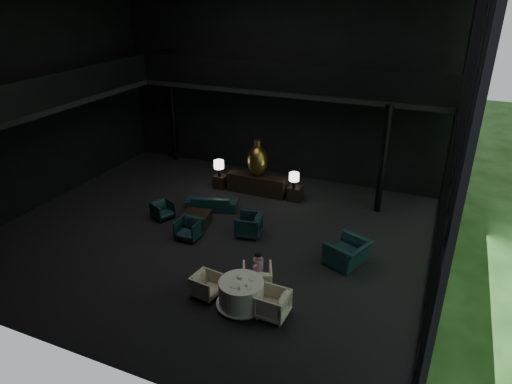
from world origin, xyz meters
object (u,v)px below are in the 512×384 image
at_px(window_armchair, 348,247).
at_px(dining_chair_north, 257,276).
at_px(dining_table, 241,295).
at_px(child, 258,262).
at_px(side_table_right, 295,193).
at_px(coffee_table, 196,219).
at_px(lounge_armchair_south, 189,228).
at_px(bronze_urn, 257,160).
at_px(dining_chair_west, 206,285).
at_px(lounge_armchair_west, 163,210).
at_px(dining_chair_east, 272,303).
at_px(console, 257,184).
at_px(sofa, 212,201).
at_px(lounge_armchair_east, 249,223).
at_px(table_lamp_left, 219,165).
at_px(table_lamp_right, 294,178).
at_px(side_table_left, 221,181).

distance_m(window_armchair, dining_chair_north, 2.97).
relative_size(dining_table, child, 2.21).
relative_size(side_table_right, coffee_table, 0.61).
bearing_deg(lounge_armchair_south, child, -25.49).
relative_size(bronze_urn, dining_chair_west, 2.31).
distance_m(lounge_armchair_west, child, 5.26).
height_order(lounge_armchair_south, dining_chair_east, dining_chair_east).
relative_size(console, dining_chair_west, 3.84).
xyz_separation_m(lounge_armchair_south, child, (3.10, -1.45, 0.38)).
bearing_deg(dining_chair_north, lounge_armchair_west, -52.07).
distance_m(side_table_right, child, 5.70).
distance_m(sofa, coffee_table, 1.28).
height_order(window_armchair, coffee_table, window_armchair).
height_order(lounge_armchair_east, lounge_armchair_south, lounge_armchair_east).
xyz_separation_m(side_table_right, dining_chair_west, (-0.26, -6.59, 0.03)).
bearing_deg(child, table_lamp_left, -53.47).
xyz_separation_m(console, side_table_right, (1.60, 0.01, -0.10)).
distance_m(console, bronze_urn, 1.01).
xyz_separation_m(table_lamp_right, sofa, (-2.59, -1.76, -0.68)).
distance_m(table_lamp_right, lounge_armchair_west, 5.01).
bearing_deg(table_lamp_left, lounge_armchair_south, -76.83).
bearing_deg(child, dining_chair_east, 128.48).
bearing_deg(lounge_armchair_west, coffee_table, -63.03).
xyz_separation_m(lounge_armchair_west, coffee_table, (1.31, 0.07, -0.10)).
distance_m(side_table_right, window_armchair, 4.61).
relative_size(table_lamp_left, lounge_armchair_east, 0.77).
bearing_deg(window_armchair, side_table_right, -120.37).
bearing_deg(console, coffee_table, -106.43).
distance_m(console, lounge_armchair_west, 3.98).
bearing_deg(lounge_armchair_east, console, -171.43).
height_order(sofa, lounge_armchair_south, lounge_armchair_south).
height_order(side_table_left, coffee_table, side_table_left).
relative_size(sofa, dining_chair_west, 2.74).
height_order(lounge_armchair_west, coffee_table, lounge_armchair_west).
distance_m(lounge_armchair_east, dining_chair_west, 3.41).
distance_m(side_table_left, lounge_armchair_east, 4.10).
bearing_deg(bronze_urn, side_table_right, -1.08).
height_order(table_lamp_left, window_armchair, table_lamp_left).
bearing_deg(bronze_urn, side_table_left, -176.17).
relative_size(table_lamp_right, sofa, 0.37).
bearing_deg(lounge_armchair_south, side_table_right, 61.08).
bearing_deg(side_table_right, lounge_armchair_west, -139.52).
bearing_deg(lounge_armchair_west, table_lamp_left, 11.90).
height_order(sofa, dining_table, dining_table).
height_order(table_lamp_left, lounge_armchair_west, table_lamp_left).
distance_m(console, side_table_left, 1.61).
height_order(table_lamp_right, window_armchair, table_lamp_right).
bearing_deg(window_armchair, side_table_left, -99.04).
xyz_separation_m(console, coffee_table, (-0.95, -3.21, -0.18)).
bearing_deg(lounge_armchair_south, window_armchair, 5.91).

